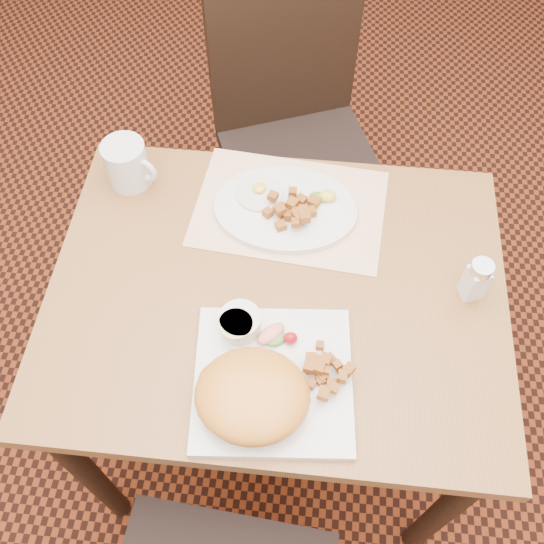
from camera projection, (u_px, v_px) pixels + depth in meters
The scene contains 15 objects.
ground at pixel (275, 417), 1.82m from camera, with size 8.00×8.00×0.00m, color black.
table at pixel (277, 316), 1.28m from camera, with size 0.90×0.70×0.75m.
chair_far at pixel (294, 124), 1.73m from camera, with size 0.55×0.56×0.97m.
placemat at pixel (290, 208), 1.30m from camera, with size 0.40×0.28×0.00m, color white.
plate_square at pixel (273, 379), 1.08m from camera, with size 0.28×0.28×0.02m, color silver.
plate_oval at pixel (285, 209), 1.28m from camera, with size 0.30×0.23×0.02m, color silver, non-canonical shape.
hollandaise_mound at pixel (251, 395), 1.02m from camera, with size 0.20×0.18×0.07m.
ramekin at pixel (240, 323), 1.11m from camera, with size 0.08×0.08×0.04m.
garnish_sq at pixel (277, 336), 1.11m from camera, with size 0.08×0.06×0.03m.
fried_egg at pixel (259, 193), 1.29m from camera, with size 0.10×0.10×0.02m.
garnish_ov at pixel (324, 196), 1.28m from camera, with size 0.06×0.03×0.02m.
salt_shaker at pixel (476, 279), 1.14m from camera, with size 0.05×0.05×0.10m.
coffee_mug at pixel (128, 164), 1.30m from camera, with size 0.12×0.09×0.10m.
home_fries_sq at pixel (324, 370), 1.06m from camera, with size 0.09×0.12×0.03m.
home_fries_ov at pixel (293, 210), 1.25m from camera, with size 0.12×0.10×0.04m.
Camera 1 is at (0.05, -0.61, 1.77)m, focal length 40.00 mm.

